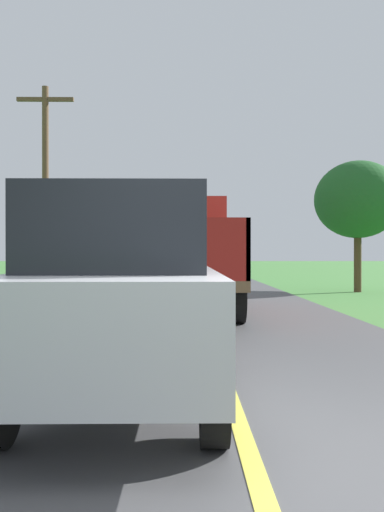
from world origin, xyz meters
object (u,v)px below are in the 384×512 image
Objects in this scene: utility_pole_roadside at (45,185)px; following_car at (125,294)px; roadside_tree_near_left at (358,200)px; banana_truck_far at (179,254)px; banana_truck_near at (184,253)px.

following_car is (3.78, -11.49, -2.52)m from utility_pole_roadside.
roadside_tree_near_left is (10.91, 3.40, -0.09)m from utility_pole_roadside.
following_car is (-7.13, -14.89, -2.43)m from roadside_tree_near_left.
roadside_tree_near_left is at bearing 17.30° from utility_pole_roadside.
following_car is (-0.27, -21.92, -0.39)m from banana_truck_far.
utility_pole_roadside is at bearing 108.23° from following_car.
utility_pole_roadside is 1.63× the size of following_car.
banana_truck_near is 14.02m from banana_truck_far.
banana_truck_near and banana_truck_far have the same top height.
banana_truck_near is at bearing 85.99° from following_car.
banana_truck_near is 0.87× the size of utility_pole_roadside.
banana_truck_far is (-0.29, 14.01, -0.01)m from banana_truck_near.
banana_truck_near reaches higher than following_car.
roadside_tree_near_left is at bearing -45.71° from banana_truck_far.
banana_truck_near is at bearing -88.83° from banana_truck_far.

